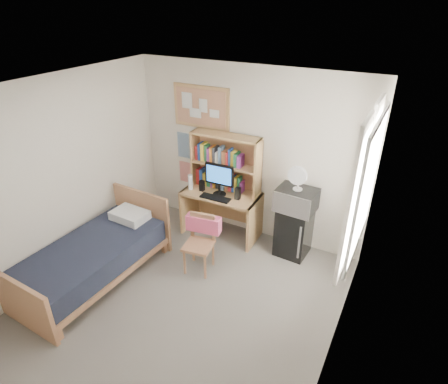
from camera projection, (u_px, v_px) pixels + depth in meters
The scene contains 25 objects.
floor at pixel (172, 314), 4.52m from camera, with size 3.60×4.20×0.02m, color gray.
ceiling at pixel (153, 98), 3.29m from camera, with size 3.60×4.20×0.02m, color silver.
wall_back at pixel (248, 155), 5.54m from camera, with size 3.60×0.04×2.60m, color white.
wall_left at pixel (46, 186), 4.65m from camera, with size 0.04×4.20×2.60m, color white.
wall_right at pixel (338, 276), 3.16m from camera, with size 0.04×4.20×2.60m, color white.
window_unit at pixel (363, 186), 3.97m from camera, with size 0.10×1.40×1.70m, color white.
curtain_left at pixel (353, 202), 3.67m from camera, with size 0.04×0.55×1.70m, color white.
curtain_right at pixel (367, 172), 4.30m from camera, with size 0.04×0.55×1.70m, color white.
bulletin_board at pixel (201, 107), 5.56m from camera, with size 0.94×0.03×0.64m, color tan.
poster_wave at pixel (186, 146), 6.01m from camera, with size 0.30×0.01×0.42m, color #23578F.
poster_japan at pixel (187, 172), 6.23m from camera, with size 0.28×0.01×0.36m, color red.
desk at pixel (221, 214), 5.85m from camera, with size 1.18×0.59×0.74m, color tan.
desk_chair at pixel (198, 245), 5.05m from camera, with size 0.41×0.41×0.81m, color tan.
mini_fridge at pixel (294, 231), 5.41m from camera, with size 0.44×0.44×0.75m, color black.
bed at pixel (93, 262), 4.95m from camera, with size 0.97×1.95×0.54m, color black.
hutch at pixel (226, 163), 5.59m from camera, with size 1.07×0.27×0.88m, color tan.
monitor at pixel (219, 180), 5.52m from camera, with size 0.46×0.04×0.48m, color black.
keyboard at pixel (215, 198), 5.51m from camera, with size 0.46×0.15×0.02m, color black.
speaker_left at pixel (202, 186), 5.71m from camera, with size 0.07×0.07×0.16m, color black.
speaker_right at pixel (238, 193), 5.47m from camera, with size 0.08×0.08×0.18m, color black.
water_bottle at pixel (190, 182), 5.73m from camera, with size 0.07×0.07×0.24m, color white.
hoodie at pixel (204, 224), 5.11m from camera, with size 0.48×0.15×0.23m, color #FF618C.
microwave at pixel (297, 200), 5.14m from camera, with size 0.53×0.41×0.31m, color #B8B8BD.
desk_fan at pixel (299, 179), 4.99m from camera, with size 0.26×0.26×0.32m, color white.
pillow at pixel (130, 215), 5.37m from camera, with size 0.50×0.35×0.12m, color white.
Camera 1 is at (2.10, -2.62, 3.41)m, focal length 30.00 mm.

